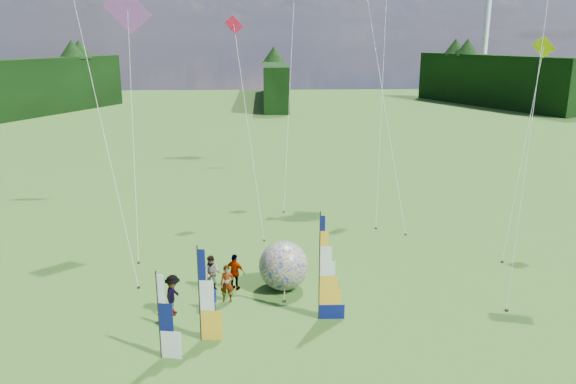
{
  "coord_description": "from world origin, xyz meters",
  "views": [
    {
      "loc": [
        -1.99,
        -18.95,
        11.93
      ],
      "look_at": [
        -1.0,
        4.0,
        5.5
      ],
      "focal_mm": 35.0,
      "sensor_mm": 36.0,
      "label": 1
    }
  ],
  "objects_px": {
    "spectator_c": "(173,295)",
    "kite_whale": "(379,54)",
    "side_banner_far": "(159,317)",
    "bol_inflatable": "(284,266)",
    "spectator_b": "(212,273)",
    "side_banner_left": "(199,296)",
    "camp_chair": "(210,302)",
    "spectator_d": "(235,272)",
    "feather_banner_main": "(319,269)",
    "spectator_a": "(227,284)"
  },
  "relations": [
    {
      "from": "bol_inflatable",
      "to": "kite_whale",
      "type": "xyz_separation_m",
      "value": [
        7.01,
        13.89,
        9.49
      ]
    },
    {
      "from": "bol_inflatable",
      "to": "spectator_d",
      "type": "relative_size",
      "value": 1.32
    },
    {
      "from": "feather_banner_main",
      "to": "bol_inflatable",
      "type": "relative_size",
      "value": 1.98
    },
    {
      "from": "bol_inflatable",
      "to": "spectator_b",
      "type": "bearing_deg",
      "value": 179.74
    },
    {
      "from": "camp_chair",
      "to": "kite_whale",
      "type": "xyz_separation_m",
      "value": [
        10.38,
        16.24,
        10.18
      ]
    },
    {
      "from": "side_banner_left",
      "to": "kite_whale",
      "type": "bearing_deg",
      "value": 64.9
    },
    {
      "from": "side_banner_far",
      "to": "camp_chair",
      "type": "xyz_separation_m",
      "value": [
        1.53,
        3.57,
        -1.23
      ]
    },
    {
      "from": "bol_inflatable",
      "to": "camp_chair",
      "type": "relative_size",
      "value": 2.37
    },
    {
      "from": "bol_inflatable",
      "to": "spectator_a",
      "type": "relative_size",
      "value": 1.36
    },
    {
      "from": "side_banner_far",
      "to": "kite_whale",
      "type": "xyz_separation_m",
      "value": [
        11.91,
        19.81,
        8.95
      ]
    },
    {
      "from": "side_banner_left",
      "to": "spectator_d",
      "type": "relative_size",
      "value": 2.17
    },
    {
      "from": "spectator_d",
      "to": "kite_whale",
      "type": "xyz_separation_m",
      "value": [
        9.36,
        13.89,
        9.78
      ]
    },
    {
      "from": "side_banner_far",
      "to": "spectator_b",
      "type": "xyz_separation_m",
      "value": [
        1.44,
        5.94,
        -0.87
      ]
    },
    {
      "from": "camp_chair",
      "to": "kite_whale",
      "type": "relative_size",
      "value": 0.05
    },
    {
      "from": "spectator_b",
      "to": "spectator_c",
      "type": "relative_size",
      "value": 0.94
    },
    {
      "from": "side_banner_far",
      "to": "bol_inflatable",
      "type": "distance_m",
      "value": 7.71
    },
    {
      "from": "camp_chair",
      "to": "side_banner_left",
      "type": "bearing_deg",
      "value": -88.75
    },
    {
      "from": "feather_banner_main",
      "to": "kite_whale",
      "type": "relative_size",
      "value": 0.22
    },
    {
      "from": "spectator_c",
      "to": "camp_chair",
      "type": "relative_size",
      "value": 1.83
    },
    {
      "from": "side_banner_far",
      "to": "spectator_a",
      "type": "height_order",
      "value": "side_banner_far"
    },
    {
      "from": "feather_banner_main",
      "to": "side_banner_left",
      "type": "bearing_deg",
      "value": -162.2
    },
    {
      "from": "side_banner_far",
      "to": "spectator_a",
      "type": "bearing_deg",
      "value": 73.24
    },
    {
      "from": "bol_inflatable",
      "to": "side_banner_far",
      "type": "bearing_deg",
      "value": -129.57
    },
    {
      "from": "spectator_c",
      "to": "kite_whale",
      "type": "bearing_deg",
      "value": -28.92
    },
    {
      "from": "bol_inflatable",
      "to": "spectator_a",
      "type": "height_order",
      "value": "bol_inflatable"
    },
    {
      "from": "spectator_a",
      "to": "spectator_c",
      "type": "xyz_separation_m",
      "value": [
        -2.29,
        -1.17,
        0.05
      ]
    },
    {
      "from": "spectator_d",
      "to": "kite_whale",
      "type": "distance_m",
      "value": 19.4
    },
    {
      "from": "side_banner_far",
      "to": "kite_whale",
      "type": "relative_size",
      "value": 0.16
    },
    {
      "from": "bol_inflatable",
      "to": "spectator_b",
      "type": "xyz_separation_m",
      "value": [
        -3.46,
        0.02,
        -0.33
      ]
    },
    {
      "from": "spectator_a",
      "to": "side_banner_left",
      "type": "bearing_deg",
      "value": -104.06
    },
    {
      "from": "feather_banner_main",
      "to": "kite_whale",
      "type": "height_order",
      "value": "kite_whale"
    },
    {
      "from": "spectator_b",
      "to": "spectator_d",
      "type": "distance_m",
      "value": 1.11
    },
    {
      "from": "side_banner_far",
      "to": "spectator_a",
      "type": "distance_m",
      "value": 5.26
    },
    {
      "from": "side_banner_far",
      "to": "spectator_d",
      "type": "relative_size",
      "value": 1.92
    },
    {
      "from": "spectator_b",
      "to": "camp_chair",
      "type": "xyz_separation_m",
      "value": [
        0.09,
        -2.37,
        -0.37
      ]
    },
    {
      "from": "side_banner_left",
      "to": "kite_whale",
      "type": "xyz_separation_m",
      "value": [
        10.52,
        18.56,
        8.71
      ]
    },
    {
      "from": "spectator_b",
      "to": "spectator_a",
      "type": "bearing_deg",
      "value": -49.98
    },
    {
      "from": "feather_banner_main",
      "to": "spectator_c",
      "type": "distance_m",
      "value": 6.57
    },
    {
      "from": "spectator_d",
      "to": "spectator_c",
      "type": "bearing_deg",
      "value": 68.78
    },
    {
      "from": "spectator_d",
      "to": "spectator_b",
      "type": "bearing_deg",
      "value": 24.76
    },
    {
      "from": "spectator_a",
      "to": "feather_banner_main",
      "type": "bearing_deg",
      "value": -24.89
    },
    {
      "from": "bol_inflatable",
      "to": "spectator_b",
      "type": "relative_size",
      "value": 1.38
    },
    {
      "from": "spectator_c",
      "to": "bol_inflatable",
      "type": "bearing_deg",
      "value": -56.6
    },
    {
      "from": "spectator_c",
      "to": "kite_whale",
      "type": "relative_size",
      "value": 0.09
    },
    {
      "from": "kite_whale",
      "to": "camp_chair",
      "type": "bearing_deg",
      "value": -138.23
    },
    {
      "from": "bol_inflatable",
      "to": "spectator_d",
      "type": "xyz_separation_m",
      "value": [
        -2.35,
        -0.0,
        -0.29
      ]
    },
    {
      "from": "side_banner_left",
      "to": "bol_inflatable",
      "type": "height_order",
      "value": "side_banner_left"
    },
    {
      "from": "spectator_c",
      "to": "kite_whale",
      "type": "distance_m",
      "value": 22.45
    },
    {
      "from": "camp_chair",
      "to": "feather_banner_main",
      "type": "bearing_deg",
      "value": -4.61
    },
    {
      "from": "kite_whale",
      "to": "spectator_a",
      "type": "bearing_deg",
      "value": -138.2
    }
  ]
}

